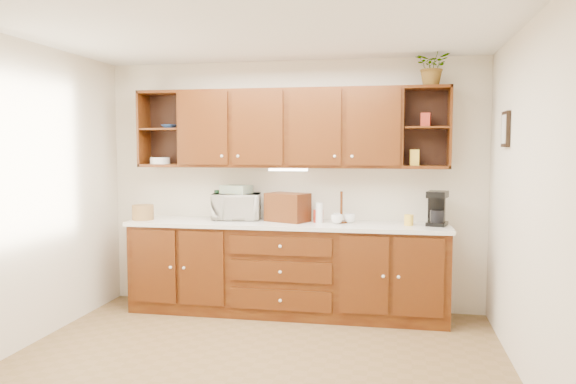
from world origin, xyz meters
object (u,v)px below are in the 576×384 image
at_px(microwave, 236,206).
at_px(bread_box, 288,207).
at_px(coffee_maker, 437,209).
at_px(potted_plant, 433,66).

xyz_separation_m(microwave, bread_box, (0.56, -0.06, 0.01)).
height_order(microwave, coffee_maker, coffee_maker).
relative_size(microwave, bread_box, 1.19).
distance_m(bread_box, potted_plant, 1.98).
relative_size(bread_box, coffee_maker, 1.24).
height_order(microwave, bread_box, bread_box).
bearing_deg(microwave, bread_box, -15.25).
distance_m(coffee_maker, potted_plant, 1.37).
height_order(bread_box, coffee_maker, coffee_maker).
xyz_separation_m(microwave, coffee_maker, (2.04, -0.07, 0.02)).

